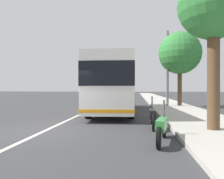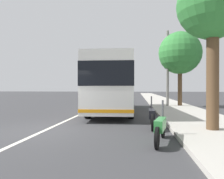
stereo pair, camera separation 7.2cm
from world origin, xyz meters
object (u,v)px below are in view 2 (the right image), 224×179
car_behind_bus (107,93)px  car_side_street (110,93)px  motorcycle_far_end (160,127)px  motorcycle_by_tree (152,116)px  roadside_tree_mid_block (180,53)px  utility_pole (168,69)px  coach_bus (114,84)px  roadside_tree_near_camera (213,7)px

car_behind_bus → car_side_street: bearing=-174.7°
motorcycle_far_end → motorcycle_by_tree: bearing=14.8°
roadside_tree_mid_block → utility_pole: utility_pole is taller
coach_bus → motorcycle_far_end: (-8.41, -2.34, -1.50)m
motorcycle_by_tree → utility_pole: (10.17, -2.07, 2.89)m
coach_bus → motorcycle_by_tree: coach_bus is taller
car_behind_bus → utility_pole: bearing=24.7°
roadside_tree_near_camera → utility_pole: size_ratio=0.89×
coach_bus → motorcycle_by_tree: 6.43m
car_side_street → roadside_tree_near_camera: bearing=9.1°
car_behind_bus → motorcycle_far_end: bearing=13.2°
motorcycle_by_tree → car_side_street: (38.34, 6.65, 0.19)m
roadside_tree_near_camera → roadside_tree_mid_block: size_ratio=0.90×
roadside_tree_near_camera → roadside_tree_mid_block: roadside_tree_mid_block is taller
motorcycle_far_end → utility_pole: utility_pole is taller
coach_bus → car_side_street: coach_bus is taller
coach_bus → car_side_street: 32.82m
motorcycle_far_end → utility_pole: 13.22m
motorcycle_far_end → car_behind_bus: bearing=23.8°
motorcycle_far_end → motorcycle_by_tree: size_ratio=0.89×
coach_bus → motorcycle_far_end: coach_bus is taller
motorcycle_by_tree → roadside_tree_mid_block: size_ratio=0.34×
motorcycle_by_tree → roadside_tree_mid_block: 11.71m
coach_bus → roadside_tree_mid_block: size_ratio=1.62×
motorcycle_by_tree → car_side_street: 38.91m
car_side_street → motorcycle_far_end: bearing=5.9°
car_side_street → utility_pole: utility_pole is taller
coach_bus → roadside_tree_mid_block: roadside_tree_mid_block is taller
coach_bus → motorcycle_far_end: bearing=-166.8°
motorcycle_far_end → roadside_tree_mid_block: roadside_tree_mid_block is taller
roadside_tree_mid_block → car_behind_bus: bearing=25.2°
coach_bus → utility_pole: bearing=-47.4°
car_behind_bus → utility_pole: 22.02m
roadside_tree_near_camera → utility_pole: 11.20m
car_side_street → utility_pole: size_ratio=0.69×
motorcycle_far_end → car_behind_bus: (32.96, 6.31, 0.27)m
car_side_street → roadside_tree_near_camera: size_ratio=0.77×
coach_bus → roadside_tree_near_camera: (-6.80, -4.38, 2.66)m
car_side_street → roadside_tree_near_camera: (-39.30, -8.77, 3.95)m
coach_bus → roadside_tree_mid_block: bearing=-52.3°
motorcycle_far_end → roadside_tree_near_camera: bearing=-38.8°
motorcycle_by_tree → car_behind_bus: bearing=14.3°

